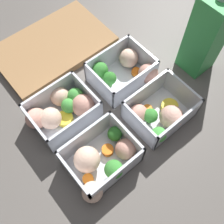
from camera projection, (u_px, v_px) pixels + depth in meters
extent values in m
plane|color=#56514C|center=(112.00, 117.00, 0.57)|extent=(4.00, 4.00, 0.00)
cube|color=silver|center=(102.00, 161.00, 0.53)|extent=(0.13, 0.10, 0.00)
cube|color=silver|center=(118.00, 176.00, 0.48)|extent=(0.13, 0.01, 0.06)
cube|color=silver|center=(85.00, 138.00, 0.52)|extent=(0.13, 0.01, 0.06)
cube|color=silver|center=(74.00, 177.00, 0.48)|extent=(0.01, 0.10, 0.06)
cube|color=silver|center=(126.00, 136.00, 0.52)|extent=(0.00, 0.10, 0.06)
sphere|color=beige|center=(87.00, 159.00, 0.50)|extent=(0.05, 0.05, 0.05)
cylinder|color=#49883F|center=(114.00, 172.00, 0.50)|extent=(0.01, 0.01, 0.02)
sphere|color=#388433|center=(114.00, 169.00, 0.48)|extent=(0.04, 0.04, 0.04)
cylinder|color=orange|center=(108.00, 150.00, 0.53)|extent=(0.03, 0.03, 0.01)
sphere|color=tan|center=(126.00, 149.00, 0.51)|extent=(0.06, 0.06, 0.04)
cylinder|color=#407A37|center=(115.00, 137.00, 0.54)|extent=(0.01, 0.01, 0.01)
sphere|color=#2D7228|center=(115.00, 134.00, 0.52)|extent=(0.03, 0.03, 0.03)
sphere|color=beige|center=(92.00, 192.00, 0.48)|extent=(0.05, 0.05, 0.04)
cylinder|color=orange|center=(88.00, 179.00, 0.50)|extent=(0.02, 0.02, 0.01)
cube|color=silver|center=(158.00, 115.00, 0.57)|extent=(0.13, 0.10, 0.00)
cube|color=silver|center=(178.00, 125.00, 0.53)|extent=(0.13, 0.01, 0.06)
cube|color=silver|center=(145.00, 93.00, 0.57)|extent=(0.13, 0.01, 0.06)
cube|color=silver|center=(138.00, 126.00, 0.53)|extent=(0.00, 0.10, 0.06)
cube|color=silver|center=(181.00, 92.00, 0.57)|extent=(0.01, 0.10, 0.06)
cylinder|color=yellow|center=(169.00, 107.00, 0.57)|extent=(0.05, 0.05, 0.01)
sphere|color=#D19E8C|center=(171.00, 117.00, 0.54)|extent=(0.05, 0.05, 0.05)
cylinder|color=#49883F|center=(149.00, 120.00, 0.56)|extent=(0.01, 0.01, 0.01)
sphere|color=#388433|center=(151.00, 116.00, 0.54)|extent=(0.03, 0.03, 0.03)
cylinder|color=#519448|center=(157.00, 138.00, 0.54)|extent=(0.01, 0.01, 0.02)
sphere|color=#42933D|center=(159.00, 135.00, 0.52)|extent=(0.03, 0.03, 0.03)
cylinder|color=orange|center=(147.00, 110.00, 0.57)|extent=(0.02, 0.02, 0.01)
sphere|color=tan|center=(138.00, 114.00, 0.55)|extent=(0.05, 0.05, 0.04)
cube|color=silver|center=(65.00, 117.00, 0.57)|extent=(0.13, 0.10, 0.00)
cube|color=silver|center=(77.00, 128.00, 0.53)|extent=(0.13, 0.01, 0.06)
cube|color=silver|center=(50.00, 96.00, 0.56)|extent=(0.13, 0.01, 0.06)
cube|color=silver|center=(37.00, 129.00, 0.53)|extent=(0.01, 0.10, 0.06)
cube|color=silver|center=(87.00, 95.00, 0.56)|extent=(0.00, 0.10, 0.06)
sphere|color=beige|center=(51.00, 118.00, 0.54)|extent=(0.06, 0.06, 0.05)
cylinder|color=#519448|center=(70.00, 110.00, 0.57)|extent=(0.01, 0.01, 0.01)
sphere|color=#42933D|center=(69.00, 106.00, 0.55)|extent=(0.03, 0.03, 0.03)
cylinder|color=yellow|center=(65.00, 119.00, 0.56)|extent=(0.05, 0.05, 0.01)
sphere|color=tan|center=(36.00, 118.00, 0.54)|extent=(0.05, 0.05, 0.04)
sphere|color=tan|center=(83.00, 105.00, 0.55)|extent=(0.07, 0.07, 0.05)
sphere|color=beige|center=(60.00, 96.00, 0.57)|extent=(0.06, 0.06, 0.04)
cylinder|color=#519448|center=(77.00, 101.00, 0.58)|extent=(0.01, 0.01, 0.01)
sphere|color=#42933D|center=(76.00, 96.00, 0.56)|extent=(0.04, 0.04, 0.04)
cube|color=silver|center=(121.00, 79.00, 0.62)|extent=(0.13, 0.10, 0.00)
cube|color=silver|center=(136.00, 85.00, 0.58)|extent=(0.13, 0.01, 0.06)
cube|color=silver|center=(108.00, 58.00, 0.61)|extent=(0.13, 0.01, 0.06)
cube|color=silver|center=(100.00, 86.00, 0.57)|extent=(0.00, 0.10, 0.06)
cube|color=silver|center=(142.00, 57.00, 0.61)|extent=(0.01, 0.10, 0.06)
sphere|color=tan|center=(148.00, 74.00, 0.60)|extent=(0.07, 0.07, 0.05)
cylinder|color=#407A37|center=(110.00, 83.00, 0.60)|extent=(0.01, 0.01, 0.02)
sphere|color=#2D7228|center=(110.00, 78.00, 0.58)|extent=(0.03, 0.03, 0.03)
cylinder|color=#DBC647|center=(127.00, 54.00, 0.64)|extent=(0.05, 0.05, 0.01)
cylinder|color=orange|center=(136.00, 72.00, 0.62)|extent=(0.03, 0.03, 0.01)
sphere|color=beige|center=(129.00, 58.00, 0.62)|extent=(0.06, 0.06, 0.04)
cylinder|color=#49883F|center=(101.00, 76.00, 0.61)|extent=(0.01, 0.01, 0.02)
sphere|color=#388433|center=(100.00, 70.00, 0.59)|extent=(0.04, 0.04, 0.04)
cube|color=green|center=(206.00, 36.00, 0.56)|extent=(0.07, 0.07, 0.19)
cube|color=olive|center=(53.00, 46.00, 0.66)|extent=(0.28, 0.18, 0.02)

